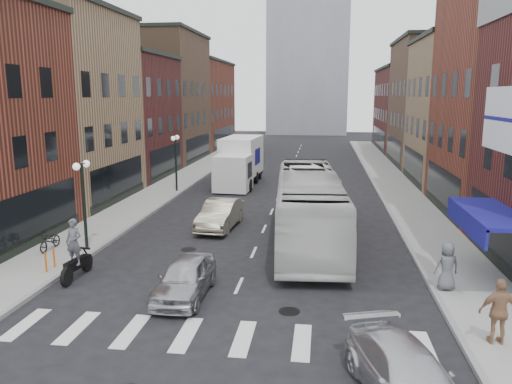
{
  "coord_description": "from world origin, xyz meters",
  "views": [
    {
      "loc": [
        2.94,
        -16.21,
        6.96
      ],
      "look_at": [
        -0.09,
        6.44,
        2.48
      ],
      "focal_mm": 35.0,
      "sensor_mm": 36.0,
      "label": 1
    }
  ],
  "objects_px": {
    "streetlamp_near": "(83,189)",
    "sedan_left_near": "(185,278)",
    "billboard_sign": "(504,121)",
    "bike_rack": "(50,260)",
    "box_truck": "(239,162)",
    "curb_car": "(407,376)",
    "motorcycle_rider": "(75,251)",
    "ped_right_c": "(447,266)",
    "sedan_left_far": "(220,214)",
    "parked_bicycle": "(50,241)",
    "streetlamp_far": "(176,152)",
    "ped_right_b": "(499,311)",
    "transit_bus": "(309,207)"
  },
  "relations": [
    {
      "from": "billboard_sign",
      "to": "sedan_left_far",
      "type": "xyz_separation_m",
      "value": [
        -10.9,
        8.37,
        -5.39
      ]
    },
    {
      "from": "billboard_sign",
      "to": "curb_car",
      "type": "distance_m",
      "value": 8.89
    },
    {
      "from": "box_truck",
      "to": "ped_right_c",
      "type": "relative_size",
      "value": 4.92
    },
    {
      "from": "billboard_sign",
      "to": "curb_car",
      "type": "xyz_separation_m",
      "value": [
        -3.61,
        -5.99,
        -5.49
      ]
    },
    {
      "from": "ped_right_b",
      "to": "curb_car",
      "type": "bearing_deg",
      "value": 42.6
    },
    {
      "from": "streetlamp_near",
      "to": "box_truck",
      "type": "height_order",
      "value": "streetlamp_near"
    },
    {
      "from": "billboard_sign",
      "to": "motorcycle_rider",
      "type": "bearing_deg",
      "value": 178.62
    },
    {
      "from": "motorcycle_rider",
      "to": "sedan_left_near",
      "type": "distance_m",
      "value": 4.74
    },
    {
      "from": "bike_rack",
      "to": "box_truck",
      "type": "distance_m",
      "value": 20.81
    },
    {
      "from": "streetlamp_near",
      "to": "motorcycle_rider",
      "type": "bearing_deg",
      "value": -70.44
    },
    {
      "from": "parked_bicycle",
      "to": "ped_right_b",
      "type": "distance_m",
      "value": 18.02
    },
    {
      "from": "ped_right_b",
      "to": "parked_bicycle",
      "type": "bearing_deg",
      "value": -22.65
    },
    {
      "from": "bike_rack",
      "to": "sedan_left_near",
      "type": "distance_m",
      "value": 6.1
    },
    {
      "from": "billboard_sign",
      "to": "box_truck",
      "type": "distance_m",
      "value": 24.71
    },
    {
      "from": "streetlamp_near",
      "to": "sedan_left_near",
      "type": "height_order",
      "value": "streetlamp_near"
    },
    {
      "from": "streetlamp_near",
      "to": "sedan_left_near",
      "type": "distance_m",
      "value": 7.45
    },
    {
      "from": "transit_bus",
      "to": "ped_right_b",
      "type": "distance_m",
      "value": 11.02
    },
    {
      "from": "motorcycle_rider",
      "to": "curb_car",
      "type": "bearing_deg",
      "value": -21.52
    },
    {
      "from": "parked_bicycle",
      "to": "billboard_sign",
      "type": "bearing_deg",
      "value": -9.7
    },
    {
      "from": "motorcycle_rider",
      "to": "ped_right_c",
      "type": "relative_size",
      "value": 1.38
    },
    {
      "from": "streetlamp_far",
      "to": "sedan_left_near",
      "type": "distance_m",
      "value": 19.23
    },
    {
      "from": "billboard_sign",
      "to": "bike_rack",
      "type": "distance_m",
      "value": 17.14
    },
    {
      "from": "ped_right_c",
      "to": "motorcycle_rider",
      "type": "bearing_deg",
      "value": -9.48
    },
    {
      "from": "streetlamp_far",
      "to": "sedan_left_far",
      "type": "distance_m",
      "value": 10.67
    },
    {
      "from": "bike_rack",
      "to": "motorcycle_rider",
      "type": "height_order",
      "value": "motorcycle_rider"
    },
    {
      "from": "streetlamp_far",
      "to": "sedan_left_far",
      "type": "height_order",
      "value": "streetlamp_far"
    },
    {
      "from": "transit_bus",
      "to": "sedan_left_near",
      "type": "bearing_deg",
      "value": -123.57
    },
    {
      "from": "ped_right_c",
      "to": "parked_bicycle",
      "type": "bearing_deg",
      "value": -19.71
    },
    {
      "from": "motorcycle_rider",
      "to": "ped_right_b",
      "type": "xyz_separation_m",
      "value": [
        14.17,
        -3.47,
        -0.02
      ]
    },
    {
      "from": "transit_bus",
      "to": "sedan_left_near",
      "type": "relative_size",
      "value": 3.07
    },
    {
      "from": "curb_car",
      "to": "streetlamp_near",
      "type": "bearing_deg",
      "value": 124.61
    },
    {
      "from": "motorcycle_rider",
      "to": "curb_car",
      "type": "xyz_separation_m",
      "value": [
        11.26,
        -6.35,
        -0.47
      ]
    },
    {
      "from": "billboard_sign",
      "to": "box_truck",
      "type": "height_order",
      "value": "billboard_sign"
    },
    {
      "from": "ped_right_b",
      "to": "ped_right_c",
      "type": "relative_size",
      "value": 1.09
    },
    {
      "from": "parked_bicycle",
      "to": "ped_right_c",
      "type": "bearing_deg",
      "value": -7.86
    },
    {
      "from": "billboard_sign",
      "to": "ped_right_c",
      "type": "relative_size",
      "value": 2.14
    },
    {
      "from": "curb_car",
      "to": "ped_right_c",
      "type": "bearing_deg",
      "value": 52.35
    },
    {
      "from": "ped_right_c",
      "to": "sedan_left_far",
      "type": "bearing_deg",
      "value": -49.24
    },
    {
      "from": "box_truck",
      "to": "curb_car",
      "type": "xyz_separation_m",
      "value": [
        8.4,
        -27.14,
        -1.16
      ]
    },
    {
      "from": "transit_bus",
      "to": "ped_right_c",
      "type": "height_order",
      "value": "transit_bus"
    },
    {
      "from": "motorcycle_rider",
      "to": "bike_rack",
      "type": "bearing_deg",
      "value": 169.34
    },
    {
      "from": "bike_rack",
      "to": "curb_car",
      "type": "relative_size",
      "value": 0.18
    },
    {
      "from": "curb_car",
      "to": "bike_rack",
      "type": "bearing_deg",
      "value": 133.73
    },
    {
      "from": "sedan_left_far",
      "to": "ped_right_c",
      "type": "relative_size",
      "value": 2.62
    },
    {
      "from": "ped_right_c",
      "to": "billboard_sign",
      "type": "bearing_deg",
      "value": 136.24
    },
    {
      "from": "bike_rack",
      "to": "motorcycle_rider",
      "type": "relative_size",
      "value": 0.34
    },
    {
      "from": "box_truck",
      "to": "sedan_left_near",
      "type": "height_order",
      "value": "box_truck"
    },
    {
      "from": "ped_right_c",
      "to": "streetlamp_near",
      "type": "bearing_deg",
      "value": -21.64
    },
    {
      "from": "ped_right_c",
      "to": "bike_rack",
      "type": "bearing_deg",
      "value": -11.31
    },
    {
      "from": "box_truck",
      "to": "billboard_sign",
      "type": "bearing_deg",
      "value": -57.14
    }
  ]
}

